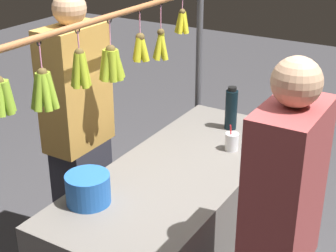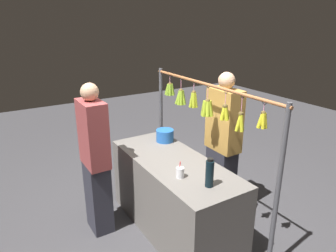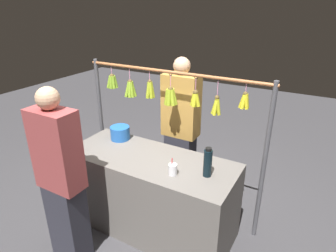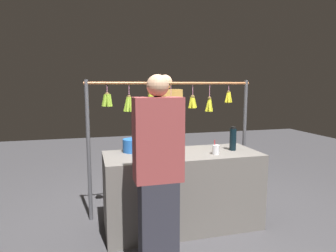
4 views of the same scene
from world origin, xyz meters
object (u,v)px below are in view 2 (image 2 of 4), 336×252
at_px(water_bottle, 210,173).
at_px(drink_cup, 180,172).
at_px(vendor_person, 223,146).
at_px(customer_person, 95,162).
at_px(blue_bucket, 165,135).

distance_m(water_bottle, drink_cup, 0.31).
bearing_deg(vendor_person, customer_person, 73.08).
bearing_deg(blue_bucket, customer_person, 95.17).
distance_m(drink_cup, customer_person, 0.94).
bearing_deg(customer_person, water_bottle, -146.45).
height_order(drink_cup, customer_person, customer_person).
relative_size(blue_bucket, customer_person, 0.13).
xyz_separation_m(drink_cup, customer_person, (0.76, 0.55, -0.07)).
bearing_deg(customer_person, drink_cup, -144.06).
height_order(water_bottle, customer_person, customer_person).
height_order(blue_bucket, vendor_person, vendor_person).
distance_m(blue_bucket, drink_cup, 0.91).
height_order(drink_cup, vendor_person, vendor_person).
relative_size(water_bottle, vendor_person, 0.16).
relative_size(blue_bucket, drink_cup, 1.34).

